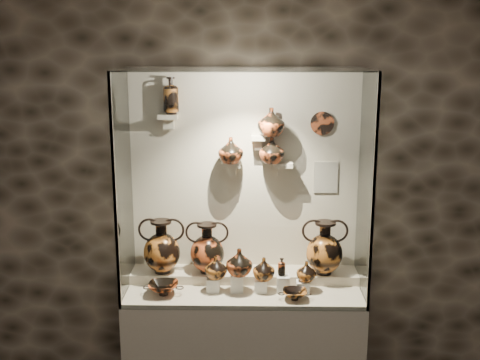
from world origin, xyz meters
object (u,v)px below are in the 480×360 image
lekythos_small (282,266)px  ovoid_vase_b (271,122)px  jug_a (216,267)px  ovoid_vase_a (231,150)px  lekythos_tall (171,93)px  amphora_right (325,247)px  amphora_left (162,246)px  jug_c (264,269)px  jug_b (239,262)px  kylix_left (163,287)px  kylix_right (295,294)px  amphora_mid (207,248)px  ovoid_vase_c (272,150)px  jug_e (306,271)px

lekythos_small → ovoid_vase_b: ovoid_vase_b is taller
jug_a → ovoid_vase_a: 0.84m
jug_a → lekythos_tall: (-0.33, 0.28, 1.20)m
amphora_right → lekythos_tall: bearing=164.0°
amphora_left → jug_a: amphora_left is taller
jug_c → amphora_left: bearing=-172.7°
amphora_right → jug_b: (-0.62, -0.19, -0.04)m
kylix_left → kylix_right: kylix_left is taller
amphora_mid → jug_a: amphora_mid is taller
ovoid_vase_b → ovoid_vase_c: (0.01, 0.01, -0.21)m
amphora_mid → jug_b: (0.24, -0.20, -0.03)m
kylix_left → kylix_right: bearing=-2.1°
kylix_left → lekythos_tall: bearing=84.9°
amphora_left → amphora_right: amphora_left is taller
lekythos_small → kylix_right: size_ratio=0.68×
jug_a → ovoid_vase_a: bearing=53.5°
amphora_mid → ovoid_vase_b: bearing=7.0°
amphora_mid → lekythos_tall: size_ratio=1.27×
lekythos_small → ovoid_vase_b: (-0.08, 0.23, 1.00)m
amphora_mid → jug_e: (0.72, -0.18, -0.11)m
jug_b → jug_c: (0.17, 0.02, -0.06)m
jug_b → lekythos_small: (0.30, 0.02, -0.03)m
jug_a → kylix_right: 0.59m
jug_a → ovoid_vase_b: (0.39, 0.25, 1.01)m
amphora_left → ovoid_vase_b: bearing=-8.0°
jug_c → jug_a: bearing=-158.8°
kylix_right → amphora_left: bearing=155.1°
ovoid_vase_b → lekythos_small: bearing=-87.7°
amphora_right → ovoid_vase_c: (-0.39, 0.07, 0.71)m
lekythos_small → ovoid_vase_b: bearing=127.4°
amphora_right → lekythos_tall: 1.58m
amphora_right → amphora_left: bearing=169.2°
ovoid_vase_c → lekythos_small: bearing=-53.1°
amphora_mid → amphora_right: bearing=-0.3°
kylix_left → lekythos_tall: 1.38m
jug_c → ovoid_vase_a: (-0.24, 0.25, 0.81)m
jug_e → amphora_right: bearing=43.7°
kylix_left → amphora_left: bearing=101.4°
amphora_left → jug_a: (0.41, -0.18, -0.09)m
amphora_left → ovoid_vase_a: size_ratio=2.14×
jug_c → ovoid_vase_a: 0.88m
jug_c → ovoid_vase_a: ovoid_vase_a is taller
lekythos_tall → ovoid_vase_b: lekythos_tall is taller
amphora_left → jug_e: size_ratio=2.77×
jug_c → lekythos_tall: 1.41m
ovoid_vase_b → ovoid_vase_a: bearing=162.6°
jug_e → ovoid_vase_b: bearing=131.8°
amphora_right → jug_b: bearing=-173.6°
jug_a → ovoid_vase_b: 1.11m
amphora_right → kylix_left: 1.20m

